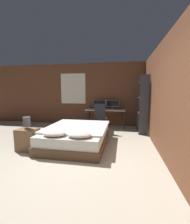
{
  "coord_description": "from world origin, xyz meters",
  "views": [
    {
      "loc": [
        1.06,
        -2.61,
        1.49
      ],
      "look_at": [
        0.09,
        2.65,
        0.75
      ],
      "focal_mm": 24.0,
      "sensor_mm": 36.0,
      "label": 1
    }
  ],
  "objects_px": {
    "desk": "(105,112)",
    "computer_mouse": "(112,110)",
    "monitor_right": "(113,104)",
    "office_chair": "(101,121)",
    "bookshelf": "(143,102)",
    "keyboard": "(105,110)",
    "monitor_left": "(99,104)",
    "bed": "(77,136)",
    "bedside_lamp": "(27,122)",
    "nightstand": "(28,139)"
  },
  "relations": [
    {
      "from": "desk",
      "to": "computer_mouse",
      "type": "bearing_deg",
      "value": -33.2
    },
    {
      "from": "monitor_right",
      "to": "office_chair",
      "type": "height_order",
      "value": "monitor_right"
    },
    {
      "from": "bookshelf",
      "to": "office_chair",
      "type": "bearing_deg",
      "value": -175.6
    },
    {
      "from": "desk",
      "to": "keyboard",
      "type": "distance_m",
      "value": 0.21
    },
    {
      "from": "monitor_left",
      "to": "bookshelf",
      "type": "bearing_deg",
      "value": -26.57
    },
    {
      "from": "bed",
      "to": "office_chair",
      "type": "distance_m",
      "value": 1.58
    },
    {
      "from": "monitor_right",
      "to": "keyboard",
      "type": "xyz_separation_m",
      "value": [
        -0.29,
        -0.37,
        -0.22
      ]
    },
    {
      "from": "bed",
      "to": "office_chair",
      "type": "height_order",
      "value": "office_chair"
    },
    {
      "from": "bedside_lamp",
      "to": "computer_mouse",
      "type": "bearing_deg",
      "value": 54.36
    },
    {
      "from": "monitor_right",
      "to": "computer_mouse",
      "type": "bearing_deg",
      "value": -91.66
    },
    {
      "from": "bed",
      "to": "bedside_lamp",
      "type": "relative_size",
      "value": 6.81
    },
    {
      "from": "keyboard",
      "to": "bookshelf",
      "type": "distance_m",
      "value": 1.54
    },
    {
      "from": "nightstand",
      "to": "desk",
      "type": "xyz_separation_m",
      "value": [
        1.65,
        2.88,
        0.37
      ]
    },
    {
      "from": "computer_mouse",
      "to": "office_chair",
      "type": "distance_m",
      "value": 0.79
    },
    {
      "from": "bookshelf",
      "to": "bed",
      "type": "bearing_deg",
      "value": -140.34
    },
    {
      "from": "bed",
      "to": "bedside_lamp",
      "type": "xyz_separation_m",
      "value": [
        -1.11,
        -0.59,
        0.47
      ]
    },
    {
      "from": "monitor_right",
      "to": "desk",
      "type": "bearing_deg",
      "value": -147.3
    },
    {
      "from": "monitor_right",
      "to": "computer_mouse",
      "type": "distance_m",
      "value": 0.42
    },
    {
      "from": "desk",
      "to": "bookshelf",
      "type": "relative_size",
      "value": 0.8
    },
    {
      "from": "computer_mouse",
      "to": "office_chair",
      "type": "relative_size",
      "value": 0.07
    },
    {
      "from": "keyboard",
      "to": "monitor_right",
      "type": "bearing_deg",
      "value": 51.83
    },
    {
      "from": "nightstand",
      "to": "bed",
      "type": "bearing_deg",
      "value": 28.02
    },
    {
      "from": "monitor_left",
      "to": "keyboard",
      "type": "relative_size",
      "value": 1.44
    },
    {
      "from": "monitor_left",
      "to": "bookshelf",
      "type": "height_order",
      "value": "bookshelf"
    },
    {
      "from": "monitor_left",
      "to": "computer_mouse",
      "type": "height_order",
      "value": "monitor_left"
    },
    {
      "from": "bedside_lamp",
      "to": "bookshelf",
      "type": "relative_size",
      "value": 0.15
    },
    {
      "from": "keyboard",
      "to": "office_chair",
      "type": "distance_m",
      "value": 0.69
    },
    {
      "from": "bed",
      "to": "monitor_left",
      "type": "height_order",
      "value": "monitor_left"
    },
    {
      "from": "desk",
      "to": "monitor_right",
      "type": "height_order",
      "value": "monitor_right"
    },
    {
      "from": "bedside_lamp",
      "to": "office_chair",
      "type": "xyz_separation_m",
      "value": [
        1.56,
        2.1,
        -0.32
      ]
    },
    {
      "from": "desk",
      "to": "nightstand",
      "type": "bearing_deg",
      "value": -119.85
    },
    {
      "from": "bed",
      "to": "bookshelf",
      "type": "relative_size",
      "value": 1.01
    },
    {
      "from": "bedside_lamp",
      "to": "monitor_right",
      "type": "height_order",
      "value": "monitor_right"
    },
    {
      "from": "bedside_lamp",
      "to": "office_chair",
      "type": "relative_size",
      "value": 0.29
    },
    {
      "from": "keyboard",
      "to": "bed",
      "type": "bearing_deg",
      "value": -104.44
    },
    {
      "from": "nightstand",
      "to": "desk",
      "type": "distance_m",
      "value": 3.35
    },
    {
      "from": "nightstand",
      "to": "bedside_lamp",
      "type": "xyz_separation_m",
      "value": [
        0.0,
        0.0,
        0.45
      ]
    },
    {
      "from": "monitor_right",
      "to": "bookshelf",
      "type": "relative_size",
      "value": 0.27
    },
    {
      "from": "bed",
      "to": "computer_mouse",
      "type": "distance_m",
      "value": 2.32
    },
    {
      "from": "nightstand",
      "to": "monitor_left",
      "type": "distance_m",
      "value": 3.43
    },
    {
      "from": "nightstand",
      "to": "monitor_right",
      "type": "bearing_deg",
      "value": 57.63
    },
    {
      "from": "bed",
      "to": "monitor_left",
      "type": "xyz_separation_m",
      "value": [
        0.25,
        2.48,
        0.7
      ]
    },
    {
      "from": "desk",
      "to": "monitor_right",
      "type": "relative_size",
      "value": 2.97
    },
    {
      "from": "nightstand",
      "to": "keyboard",
      "type": "bearing_deg",
      "value": 58.5
    },
    {
      "from": "monitor_left",
      "to": "nightstand",
      "type": "bearing_deg",
      "value": -113.93
    },
    {
      "from": "nightstand",
      "to": "bookshelf",
      "type": "height_order",
      "value": "bookshelf"
    },
    {
      "from": "desk",
      "to": "bookshelf",
      "type": "distance_m",
      "value": 1.64
    },
    {
      "from": "bedside_lamp",
      "to": "monitor_right",
      "type": "xyz_separation_m",
      "value": [
        1.95,
        3.07,
        0.23
      ]
    },
    {
      "from": "keyboard",
      "to": "bookshelf",
      "type": "relative_size",
      "value": 0.19
    },
    {
      "from": "bedside_lamp",
      "to": "bookshelf",
      "type": "xyz_separation_m",
      "value": [
        3.07,
        2.22,
        0.39
      ]
    }
  ]
}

